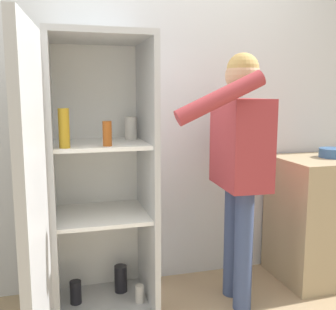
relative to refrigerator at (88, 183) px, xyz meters
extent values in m
cube|color=silver|center=(0.39, 0.43, 0.42)|extent=(7.00, 0.06, 2.55)
cube|color=#B7BABC|center=(0.09, 0.09, -0.84)|extent=(0.62, 0.58, 0.04)
cube|color=#B7BABC|center=(0.09, 0.09, 0.85)|extent=(0.62, 0.58, 0.04)
cube|color=white|center=(0.09, 0.36, 0.01)|extent=(0.62, 0.03, 1.66)
cube|color=#B7BABC|center=(-0.21, 0.09, 0.01)|extent=(0.03, 0.58, 1.66)
cube|color=#B7BABC|center=(0.38, 0.09, 0.01)|extent=(0.04, 0.58, 1.66)
cube|color=white|center=(0.09, 0.09, -0.23)|extent=(0.55, 0.51, 0.02)
cube|color=white|center=(0.09, 0.09, 0.21)|extent=(0.55, 0.51, 0.02)
cube|color=#B7BABC|center=(-0.27, -0.50, 0.01)|extent=(0.10, 0.62, 1.66)
cylinder|color=beige|center=(0.31, 0.02, -0.76)|extent=(0.05, 0.05, 0.12)
cylinder|color=black|center=(-0.09, 0.12, -0.75)|extent=(0.07, 0.07, 0.15)
cylinder|color=beige|center=(0.30, 0.21, 0.30)|extent=(0.08, 0.08, 0.15)
cylinder|color=black|center=(0.21, 0.20, -0.73)|extent=(0.09, 0.09, 0.18)
cylinder|color=#9E4C19|center=(0.11, -0.09, 0.30)|extent=(0.05, 0.05, 0.14)
cylinder|color=#B78C1E|center=(-0.13, -0.11, 0.34)|extent=(0.06, 0.06, 0.22)
cylinder|color=#384770|center=(0.95, -0.16, -0.46)|extent=(0.12, 0.12, 0.79)
cylinder|color=#384770|center=(0.96, 0.02, -0.46)|extent=(0.12, 0.12, 0.79)
cube|color=#9E3338|center=(0.95, -0.07, 0.21)|extent=(0.28, 0.47, 0.56)
sphere|color=tan|center=(0.95, -0.07, 0.63)|extent=(0.22, 0.22, 0.22)
sphere|color=#AD894C|center=(0.95, -0.07, 0.67)|extent=(0.20, 0.20, 0.20)
cylinder|color=#9E3338|center=(0.70, -0.31, 0.50)|extent=(0.52, 0.12, 0.31)
cylinder|color=#9E3338|center=(0.97, 0.19, 0.18)|extent=(0.09, 0.09, 0.53)
cube|color=tan|center=(1.77, 0.10, -0.40)|extent=(0.78, 0.57, 0.91)
cylinder|color=#335B8E|center=(1.79, 0.11, 0.09)|extent=(0.20, 0.20, 0.07)
camera|label=1|loc=(-0.15, -2.32, 0.52)|focal=42.00mm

